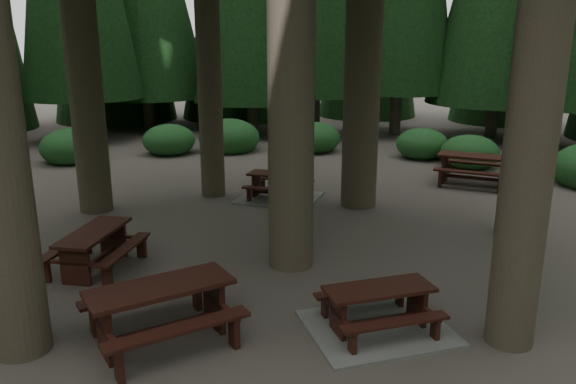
{
  "coord_description": "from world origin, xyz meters",
  "views": [
    {
      "loc": [
        1.15,
        -9.77,
        4.19
      ],
      "look_at": [
        0.7,
        1.38,
        1.1
      ],
      "focal_mm": 35.0,
      "sensor_mm": 36.0,
      "label": 1
    }
  ],
  "objects_px": {
    "picnic_table_b": "(95,244)",
    "picnic_table_d": "(474,165)",
    "picnic_table_a": "(378,316)",
    "picnic_table_c": "(279,191)",
    "picnic_table_e": "(161,304)"
  },
  "relations": [
    {
      "from": "picnic_table_c",
      "to": "picnic_table_e",
      "type": "xyz_separation_m",
      "value": [
        -1.24,
        -7.34,
        0.35
      ]
    },
    {
      "from": "picnic_table_b",
      "to": "picnic_table_c",
      "type": "xyz_separation_m",
      "value": [
        3.14,
        4.85,
        -0.28
      ]
    },
    {
      "from": "picnic_table_a",
      "to": "picnic_table_b",
      "type": "distance_m",
      "value": 5.4
    },
    {
      "from": "picnic_table_d",
      "to": "picnic_table_a",
      "type": "bearing_deg",
      "value": -90.92
    },
    {
      "from": "picnic_table_c",
      "to": "picnic_table_e",
      "type": "relative_size",
      "value": 0.96
    },
    {
      "from": "picnic_table_b",
      "to": "picnic_table_a",
      "type": "bearing_deg",
      "value": -104.61
    },
    {
      "from": "picnic_table_b",
      "to": "picnic_table_d",
      "type": "bearing_deg",
      "value": -45.05
    },
    {
      "from": "picnic_table_d",
      "to": "picnic_table_e",
      "type": "distance_m",
      "value": 11.4
    },
    {
      "from": "picnic_table_b",
      "to": "picnic_table_e",
      "type": "height_order",
      "value": "picnic_table_e"
    },
    {
      "from": "picnic_table_d",
      "to": "picnic_table_b",
      "type": "bearing_deg",
      "value": -120.39
    },
    {
      "from": "picnic_table_a",
      "to": "picnic_table_c",
      "type": "height_order",
      "value": "picnic_table_c"
    },
    {
      "from": "picnic_table_a",
      "to": "picnic_table_e",
      "type": "xyz_separation_m",
      "value": [
        -3.09,
        -0.43,
        0.35
      ]
    },
    {
      "from": "picnic_table_b",
      "to": "picnic_table_e",
      "type": "xyz_separation_m",
      "value": [
        1.9,
        -2.49,
        0.07
      ]
    },
    {
      "from": "picnic_table_b",
      "to": "picnic_table_c",
      "type": "bearing_deg",
      "value": -25.12
    },
    {
      "from": "picnic_table_a",
      "to": "picnic_table_c",
      "type": "distance_m",
      "value": 7.15
    }
  ]
}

